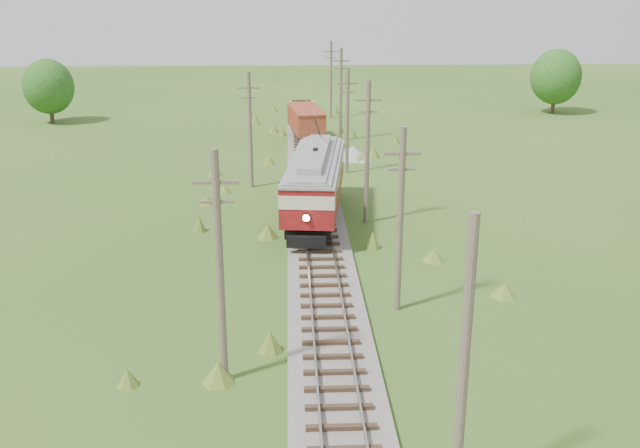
{
  "coord_description": "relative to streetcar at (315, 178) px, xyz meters",
  "views": [
    {
      "loc": [
        -1.6,
        -12.15,
        14.22
      ],
      "look_at": [
        0.0,
        24.84,
        1.98
      ],
      "focal_mm": 40.0,
      "sensor_mm": 36.0,
      "label": 1
    }
  ],
  "objects": [
    {
      "name": "utility_pole_r_4",
      "position": [
        3.0,
        12.47,
        1.51
      ],
      "size": [
        1.6,
        0.3,
        8.4
      ],
      "color": "brown",
      "rests_on": "ground"
    },
    {
      "name": "railbed_main",
      "position": [
        0.0,
        2.47,
        -2.62
      ],
      "size": [
        3.6,
        96.0,
        0.57
      ],
      "color": "#605B54",
      "rests_on": "ground"
    },
    {
      "name": "tree_mid_a",
      "position": [
        -28.0,
        36.47,
        1.21
      ],
      "size": [
        5.46,
        5.46,
        7.03
      ],
      "color": "#38281C",
      "rests_on": "ground"
    },
    {
      "name": "utility_pole_r_3",
      "position": [
        3.2,
        -0.53,
        1.81
      ],
      "size": [
        1.6,
        0.3,
        9.0
      ],
      "color": "brown",
      "rests_on": "ground"
    },
    {
      "name": "utility_pole_r_6",
      "position": [
        3.2,
        38.47,
        1.66
      ],
      "size": [
        1.6,
        0.3,
        8.7
      ],
      "color": "brown",
      "rests_on": "ground"
    },
    {
      "name": "utility_pole_r_2",
      "position": [
        3.3,
        -13.53,
        1.61
      ],
      "size": [
        1.6,
        0.3,
        8.6
      ],
      "color": "brown",
      "rests_on": "ground"
    },
    {
      "name": "gondola",
      "position": [
        0.0,
        24.99,
        -0.78
      ],
      "size": [
        3.66,
        8.48,
        2.73
      ],
      "rotation": [
        0.0,
        0.0,
        0.12
      ],
      "color": "black",
      "rests_on": "ground"
    },
    {
      "name": "utility_pole_l_a",
      "position": [
        -4.2,
        -19.53,
        1.81
      ],
      "size": [
        1.6,
        0.3,
        9.0
      ],
      "color": "brown",
      "rests_on": "ground"
    },
    {
      "name": "streetcar",
      "position": [
        0.0,
        0.0,
        0.0
      ],
      "size": [
        4.61,
        13.6,
        6.16
      ],
      "rotation": [
        0.0,
        0.0,
        -0.11
      ],
      "color": "black",
      "rests_on": "ground"
    },
    {
      "name": "utility_pole_l_b",
      "position": [
        -4.5,
        8.47,
        1.61
      ],
      "size": [
        1.6,
        0.3,
        8.6
      ],
      "color": "brown",
      "rests_on": "ground"
    },
    {
      "name": "tree_mid_b",
      "position": [
        30.0,
        40.47,
        1.52
      ],
      "size": [
        5.88,
        5.88,
        7.57
      ],
      "color": "#38281C",
      "rests_on": "ground"
    },
    {
      "name": "gravel_pile",
      "position": [
        4.01,
        17.31,
        -2.28
      ],
      "size": [
        3.16,
        3.35,
        1.15
      ],
      "color": "gray",
      "rests_on": "ground"
    },
    {
      "name": "utility_pole_r_1",
      "position": [
        3.1,
        -26.53,
        1.59
      ],
      "size": [
        0.3,
        0.3,
        8.8
      ],
      "color": "brown",
      "rests_on": "ground"
    },
    {
      "name": "utility_pole_r_5",
      "position": [
        3.4,
        25.47,
        1.76
      ],
      "size": [
        1.6,
        0.3,
        8.9
      ],
      "color": "brown",
      "rests_on": "ground"
    }
  ]
}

